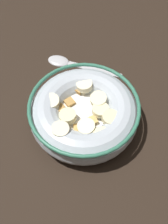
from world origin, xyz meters
TOP-DOWN VIEW (x-y plane):
  - ground_plane at (0.00, 0.00)cm, footprint 123.64×123.64cm
  - cereal_bowl at (-0.03, 0.02)cm, footprint 17.79×17.79cm
  - spoon at (12.79, -4.76)cm, footprint 12.91×10.87cm

SIDE VIEW (x-z plane):
  - ground_plane at x=0.00cm, z-range -2.00..0.00cm
  - spoon at x=12.79cm, z-range -0.06..0.74cm
  - cereal_bowl at x=-0.03cm, z-range 0.10..5.49cm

